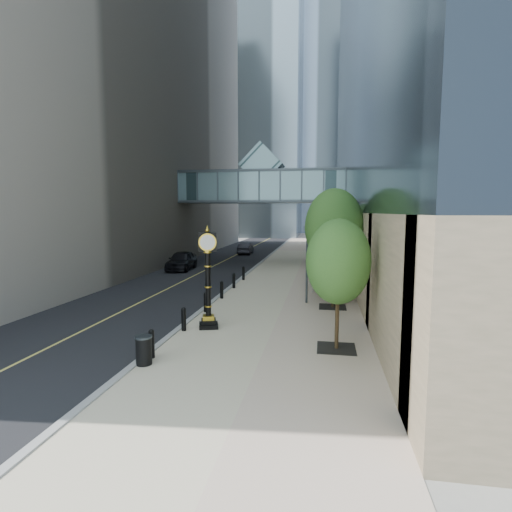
# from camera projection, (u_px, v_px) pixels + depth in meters

# --- Properties ---
(ground) EXTENTS (320.00, 320.00, 0.00)m
(ground) POSITION_uv_depth(u_px,v_px,m) (221.00, 376.00, 12.33)
(ground) COLOR gray
(ground) RESTS_ON ground
(road) EXTENTS (8.00, 180.00, 0.02)m
(road) POSITION_uv_depth(u_px,v_px,m) (246.00, 250.00, 52.68)
(road) COLOR black
(road) RESTS_ON ground
(sidewalk) EXTENTS (8.00, 180.00, 0.06)m
(sidewalk) POSITION_uv_depth(u_px,v_px,m) (307.00, 251.00, 51.36)
(sidewalk) COLOR #C2B595
(sidewalk) RESTS_ON ground
(curb) EXTENTS (0.25, 180.00, 0.07)m
(curb) POSITION_uv_depth(u_px,v_px,m) (276.00, 250.00, 52.02)
(curb) COLOR gray
(curb) RESTS_ON ground
(midrise_left) EXTENTS (20.00, 58.00, 40.00)m
(midrise_left) POSITION_uv_depth(u_px,v_px,m) (72.00, 55.00, 38.09)
(midrise_left) COLOR tan
(midrise_left) RESTS_ON ground
(distant_tower_a) EXTENTS (24.00, 22.00, 78.00)m
(distant_tower_a) POSITION_uv_depth(u_px,v_px,m) (245.00, 50.00, 83.83)
(distant_tower_a) COLOR #9AB3C1
(distant_tower_a) RESTS_ON ground
(distant_tower_b) EXTENTS (26.00, 24.00, 90.00)m
(distant_tower_b) POSITION_uv_depth(u_px,v_px,m) (351.00, 50.00, 98.96)
(distant_tower_b) COLOR #9AB3C1
(distant_tower_b) RESTS_ON ground
(distant_tower_c) EXTENTS (22.00, 22.00, 65.00)m
(distant_tower_c) POSITION_uv_depth(u_px,v_px,m) (297.00, 125.00, 127.33)
(distant_tower_c) COLOR #9AB3C1
(distant_tower_c) RESTS_ON ground
(skywalk) EXTENTS (17.00, 4.20, 5.80)m
(skywalk) POSITION_uv_depth(u_px,v_px,m) (262.00, 185.00, 39.41)
(skywalk) COLOR slate
(skywalk) RESTS_ON ground
(entrance_canopy) EXTENTS (3.00, 8.00, 4.38)m
(entrance_canopy) POSITION_uv_depth(u_px,v_px,m) (330.00, 226.00, 25.01)
(entrance_canopy) COLOR #383F44
(entrance_canopy) RESTS_ON ground
(bollard_row) EXTENTS (0.20, 16.20, 0.90)m
(bollard_row) POSITION_uv_depth(u_px,v_px,m) (214.00, 296.00, 21.54)
(bollard_row) COLOR black
(bollard_row) RESTS_ON sidewalk
(street_trees) EXTENTS (3.02, 28.29, 6.21)m
(street_trees) POSITION_uv_depth(u_px,v_px,m) (332.00, 231.00, 26.44)
(street_trees) COLOR black
(street_trees) RESTS_ON sidewalk
(street_clock) EXTENTS (1.01, 1.01, 4.31)m
(street_clock) POSITION_uv_depth(u_px,v_px,m) (208.00, 285.00, 17.13)
(street_clock) COLOR black
(street_clock) RESTS_ON sidewalk
(trash_bin) EXTENTS (0.69, 0.69, 0.90)m
(trash_bin) POSITION_uv_depth(u_px,v_px,m) (144.00, 351.00, 13.10)
(trash_bin) COLOR black
(trash_bin) RESTS_ON sidewalk
(pedestrian) EXTENTS (0.74, 0.60, 1.77)m
(pedestrian) POSITION_uv_depth(u_px,v_px,m) (315.00, 278.00, 24.82)
(pedestrian) COLOR #B5AEA6
(pedestrian) RESTS_ON sidewalk
(car_near) EXTENTS (2.31, 4.95, 1.64)m
(car_near) POSITION_uv_depth(u_px,v_px,m) (182.00, 260.00, 34.83)
(car_near) COLOR black
(car_near) RESTS_ON road
(car_far) EXTENTS (1.56, 4.09, 1.33)m
(car_far) POSITION_uv_depth(u_px,v_px,m) (246.00, 248.00, 47.75)
(car_far) COLOR black
(car_far) RESTS_ON road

